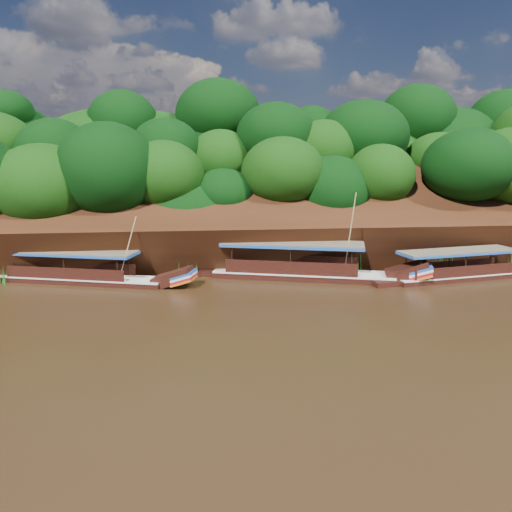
{
  "coord_description": "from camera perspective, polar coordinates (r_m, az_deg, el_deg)",
  "views": [
    {
      "loc": [
        -5.58,
        -27.33,
        8.99
      ],
      "look_at": [
        -1.74,
        7.0,
        2.01
      ],
      "focal_mm": 35.0,
      "sensor_mm": 36.0,
      "label": 1
    }
  ],
  "objects": [
    {
      "name": "reeds",
      "position": [
        37.85,
        -1.45,
        -0.97
      ],
      "size": [
        49.33,
        2.57,
        2.29
      ],
      "color": "#195B16",
      "rests_on": "ground"
    },
    {
      "name": "boat_0",
      "position": [
        40.48,
        23.5,
        -1.64
      ],
      "size": [
        13.69,
        4.19,
        5.31
      ],
      "rotation": [
        0.0,
        0.0,
        0.18
      ],
      "color": "black",
      "rests_on": "ground"
    },
    {
      "name": "riverbank",
      "position": [
        50.86,
        -0.03,
        3.41
      ],
      "size": [
        120.0,
        30.06,
        19.4
      ],
      "color": "black",
      "rests_on": "ground"
    },
    {
      "name": "boat_2",
      "position": [
        37.62,
        -18.31,
        -2.17
      ],
      "size": [
        14.49,
        5.95,
        5.28
      ],
      "rotation": [
        0.0,
        0.0,
        -0.29
      ],
      "color": "black",
      "rests_on": "ground"
    },
    {
      "name": "ground",
      "position": [
        29.3,
        4.94,
        -6.48
      ],
      "size": [
        160.0,
        160.0,
        0.0
      ],
      "primitive_type": "plane",
      "color": "black",
      "rests_on": "ground"
    },
    {
      "name": "boat_1",
      "position": [
        37.09,
        6.64,
        -1.7
      ],
      "size": [
        15.69,
        6.6,
        7.0
      ],
      "rotation": [
        0.0,
        0.0,
        -0.29
      ],
      "color": "black",
      "rests_on": "ground"
    }
  ]
}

